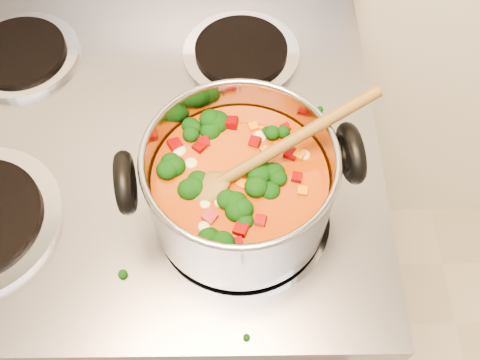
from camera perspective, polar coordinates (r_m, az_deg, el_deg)
electric_range at (r=1.20m, az=-8.43°, el=-7.48°), size 0.75×0.68×1.08m
stockpot at (r=0.65m, az=-0.04°, el=-0.60°), size 0.29×0.23×0.14m
wooden_spoon at (r=0.62m, az=1.00°, el=1.60°), size 0.25×0.13×0.09m
cooktop_crumbs at (r=0.68m, az=-2.04°, el=-9.63°), size 0.30×0.23×0.01m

